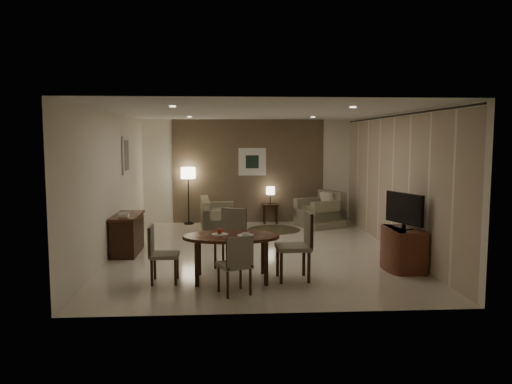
{
  "coord_description": "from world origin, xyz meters",
  "views": [
    {
      "loc": [
        -0.6,
        -9.58,
        2.19
      ],
      "look_at": [
        0.0,
        0.2,
        1.15
      ],
      "focal_mm": 35.0,
      "sensor_mm": 36.0,
      "label": 1
    }
  ],
  "objects": [
    {
      "name": "napkin",
      "position": [
        -0.3,
        -2.01,
        0.74
      ],
      "size": [
        0.12,
        0.08,
        0.03
      ],
      "primitive_type": "cube",
      "color": "white",
      "rests_on": "plate_b"
    },
    {
      "name": "downlight_nl",
      "position": [
        -1.4,
        -1.8,
        2.69
      ],
      "size": [
        0.1,
        0.1,
        0.01
      ],
      "primitive_type": "cylinder",
      "color": "white",
      "rests_on": "ceiling"
    },
    {
      "name": "chair_near",
      "position": [
        -0.48,
        -2.66,
        0.43
      ],
      "size": [
        0.54,
        0.54,
        0.86
      ],
      "primitive_type": null,
      "rotation": [
        0.0,
        0.0,
        3.53
      ],
      "color": "gray",
      "rests_on": "floor"
    },
    {
      "name": "tv_cabinet",
      "position": [
        2.4,
        -1.5,
        0.35
      ],
      "size": [
        0.48,
        0.9,
        0.7
      ],
      "primitive_type": null,
      "color": "brown",
      "rests_on": "floor"
    },
    {
      "name": "curtain_wall",
      "position": [
        2.68,
        0.0,
        1.32
      ],
      "size": [
        0.08,
        6.7,
        2.58
      ],
      "primitive_type": null,
      "color": "beige",
      "rests_on": "wall_right"
    },
    {
      "name": "flat_tv",
      "position": [
        2.38,
        -1.5,
        1.02
      ],
      "size": [
        0.36,
        0.85,
        0.6
      ],
      "primitive_type": null,
      "rotation": [
        0.0,
        0.0,
        0.35
      ],
      "color": "black",
      "rests_on": "tv_cabinet"
    },
    {
      "name": "telephone",
      "position": [
        -2.49,
        -0.3,
        0.8
      ],
      "size": [
        0.2,
        0.14,
        0.09
      ],
      "primitive_type": null,
      "color": "white",
      "rests_on": "console_desk"
    },
    {
      "name": "downlight_fl",
      "position": [
        -1.4,
        1.8,
        2.69
      ],
      "size": [
        0.1,
        0.1,
        0.01
      ],
      "primitive_type": "cylinder",
      "color": "white",
      "rests_on": "ceiling"
    },
    {
      "name": "chair_far",
      "position": [
        -0.53,
        -1.15,
        0.49
      ],
      "size": [
        0.61,
        0.61,
        0.99
      ],
      "primitive_type": null,
      "rotation": [
        0.0,
        0.0,
        -0.34
      ],
      "color": "gray",
      "rests_on": "floor"
    },
    {
      "name": "curtain_rod",
      "position": [
        2.68,
        0.0,
        2.64
      ],
      "size": [
        0.03,
        6.8,
        0.03
      ],
      "primitive_type": "cylinder",
      "rotation": [
        1.57,
        0.0,
        0.0
      ],
      "color": "black",
      "rests_on": "wall_right"
    },
    {
      "name": "side_table",
      "position": [
        0.56,
        3.25,
        0.26
      ],
      "size": [
        0.4,
        0.4,
        0.51
      ],
      "primitive_type": null,
      "color": "black",
      "rests_on": "floor"
    },
    {
      "name": "dining_table",
      "position": [
        -0.52,
        -1.96,
        0.35
      ],
      "size": [
        1.5,
        0.94,
        0.71
      ],
      "primitive_type": null,
      "color": "#4A2217",
      "rests_on": "floor"
    },
    {
      "name": "round_rug",
      "position": [
        0.56,
        2.29,
        0.01
      ],
      "size": [
        1.27,
        1.27,
        0.01
      ],
      "primitive_type": "cylinder",
      "color": "#453E27",
      "rests_on": "floor"
    },
    {
      "name": "armchair",
      "position": [
        1.75,
        2.66,
        0.44
      ],
      "size": [
        1.25,
        1.28,
        0.88
      ],
      "primitive_type": null,
      "rotation": [
        0.0,
        0.0,
        -1.17
      ],
      "color": "gray",
      "rests_on": "floor"
    },
    {
      "name": "plate_a",
      "position": [
        -0.7,
        -1.91,
        0.71
      ],
      "size": [
        0.26,
        0.26,
        0.02
      ],
      "primitive_type": "cylinder",
      "color": "white",
      "rests_on": "dining_table"
    },
    {
      "name": "art_back_frame",
      "position": [
        0.1,
        3.46,
        1.6
      ],
      "size": [
        0.72,
        0.03,
        0.72
      ],
      "primitive_type": "cube",
      "color": "silver",
      "rests_on": "wall_back"
    },
    {
      "name": "chair_right",
      "position": [
        0.44,
        -2.0,
        0.53
      ],
      "size": [
        0.53,
        0.53,
        1.06
      ],
      "primitive_type": null,
      "rotation": [
        0.0,
        0.0,
        -1.54
      ],
      "color": "gray",
      "rests_on": "floor"
    },
    {
      "name": "art_left_canvas",
      "position": [
        -2.71,
        1.2,
        1.85
      ],
      "size": [
        0.01,
        0.46,
        0.64
      ],
      "primitive_type": "cube",
      "color": "gray",
      "rests_on": "wall_left"
    },
    {
      "name": "sofa",
      "position": [
        -0.76,
        2.22,
        0.39
      ],
      "size": [
        1.71,
        0.95,
        0.78
      ],
      "primitive_type": null,
      "rotation": [
        0.0,
        0.0,
        1.65
      ],
      "color": "gray",
      "rests_on": "floor"
    },
    {
      "name": "art_left_frame",
      "position": [
        -2.72,
        1.2,
        1.85
      ],
      "size": [
        0.03,
        0.6,
        0.8
      ],
      "primitive_type": "cube",
      "color": "silver",
      "rests_on": "wall_left"
    },
    {
      "name": "downlight_nr",
      "position": [
        1.4,
        -1.8,
        2.69
      ],
      "size": [
        0.1,
        0.1,
        0.01
      ],
      "primitive_type": "cylinder",
      "color": "white",
      "rests_on": "ceiling"
    },
    {
      "name": "plate_b",
      "position": [
        -0.3,
        -2.01,
        0.71
      ],
      "size": [
        0.26,
        0.26,
        0.02
      ],
      "primitive_type": "cylinder",
      "color": "white",
      "rests_on": "dining_table"
    },
    {
      "name": "downlight_fr",
      "position": [
        1.4,
        1.8,
        2.69
      ],
      "size": [
        0.1,
        0.1,
        0.01
      ],
      "primitive_type": "cylinder",
      "color": "white",
      "rests_on": "ceiling"
    },
    {
      "name": "console_desk",
      "position": [
        -2.49,
        0.0,
        0.38
      ],
      "size": [
        0.48,
        1.2,
        0.75
      ],
      "primitive_type": null,
      "color": "#4A2217",
      "rests_on": "floor"
    },
    {
      "name": "fruit_apple",
      "position": [
        -0.7,
        -1.91,
        0.77
      ],
      "size": [
        0.09,
        0.09,
        0.09
      ],
      "primitive_type": "sphere",
      "color": "#AF2D14",
      "rests_on": "plate_a"
    },
    {
      "name": "floor_lamp",
      "position": [
        -1.56,
        3.26,
        0.73
      ],
      "size": [
        0.37,
        0.37,
        1.47
      ],
      "primitive_type": null,
      "color": "#FFE5B7",
      "rests_on": "floor"
    },
    {
      "name": "art_back_canvas",
      "position": [
        0.1,
        3.44,
        1.6
      ],
      "size": [
        0.34,
        0.01,
        0.34
      ],
      "primitive_type": "cube",
      "color": "black",
      "rests_on": "wall_back"
    },
    {
      "name": "taupe_accent",
      "position": [
        0.0,
        3.48,
        1.35
      ],
      "size": [
        3.96,
        0.03,
        2.7
      ],
      "primitive_type": "cube",
      "color": "brown",
      "rests_on": "wall_back"
    },
    {
      "name": "chair_left",
      "position": [
        -1.54,
        -2.03,
        0.44
      ],
      "size": [
        0.43,
        0.43,
        0.88
      ],
      "primitive_type": null,
      "rotation": [
        0.0,
        0.0,
        1.58
      ],
      "color": "gray",
      "rests_on": "floor"
    },
    {
      "name": "table_lamp",
      "position": [
        0.56,
        3.25,
        0.76
      ],
      "size": [
        0.22,
        0.22,
        0.5
      ],
      "primitive_type": null,
      "color": "#FFEAC1",
      "rests_on": "side_table"
    },
    {
      "name": "room_shell",
      "position": [
        0.0,
        0.4,
        1.35
      ],
      "size": [
        5.5,
        7.0,
        2.7
      ],
      "color": "beige",
      "rests_on": "ground"
    }
  ]
}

